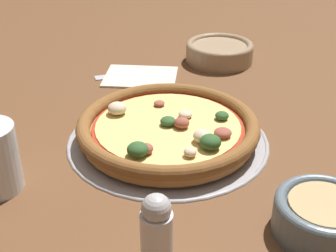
# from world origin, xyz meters

# --- Properties ---
(ground_plane) EXTENTS (3.00, 3.00, 0.00)m
(ground_plane) POSITION_xyz_m (0.00, 0.00, 0.00)
(ground_plane) COLOR brown
(pizza_tray) EXTENTS (0.33, 0.33, 0.01)m
(pizza_tray) POSITION_xyz_m (0.00, 0.00, 0.00)
(pizza_tray) COLOR #9E9EA3
(pizza_tray) RESTS_ON ground_plane
(pizza) EXTENTS (0.29, 0.29, 0.04)m
(pizza) POSITION_xyz_m (0.00, 0.00, 0.03)
(pizza) COLOR #BC7F42
(pizza) RESTS_ON pizza_tray
(bowl_near) EXTENTS (0.12, 0.12, 0.05)m
(bowl_near) POSITION_xyz_m (-0.10, 0.26, 0.03)
(bowl_near) COLOR slate
(bowl_near) RESTS_ON ground_plane
(bowl_far) EXTENTS (0.15, 0.15, 0.05)m
(bowl_far) POSITION_xyz_m (-0.22, -0.29, 0.02)
(bowl_far) COLOR #9E8466
(bowl_far) RESTS_ON ground_plane
(napkin) EXTENTS (0.18, 0.17, 0.01)m
(napkin) POSITION_xyz_m (-0.03, -0.26, 0.00)
(napkin) COLOR beige
(napkin) RESTS_ON ground_plane
(fork) EXTENTS (0.17, 0.02, 0.00)m
(fork) POSITION_xyz_m (-0.01, -0.29, 0.00)
(fork) COLOR #B7B7BC
(fork) RESTS_ON ground_plane
(pepper_shaker) EXTENTS (0.03, 0.03, 0.10)m
(pepper_shaker) POSITION_xyz_m (0.10, 0.26, 0.05)
(pepper_shaker) COLOR silver
(pepper_shaker) RESTS_ON ground_plane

